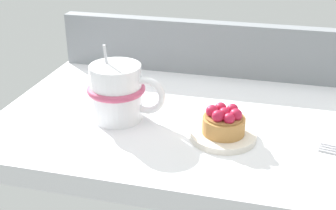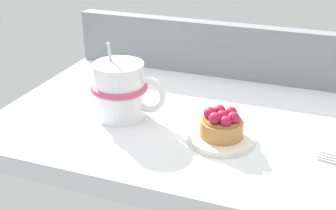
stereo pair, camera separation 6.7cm
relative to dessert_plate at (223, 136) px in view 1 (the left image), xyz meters
The scene contains 5 objects.
ground_plane 8.31cm from the dessert_plate, 123.17° to the left, with size 69.46×43.64×3.44cm, color white.
window_rail_back 27.83cm from the dessert_plate, 99.22° to the left, with size 68.07×3.04×11.05cm, color gray.
dessert_plate is the anchor object (origin of this frame).
raspberry_tart 2.48cm from the dessert_plate, 87.60° to the right, with size 6.57×6.57×4.48cm.
coffee_mug 18.63cm from the dessert_plate, behind, with size 13.21×9.63×12.74cm.
Camera 1 is at (10.87, -66.67, 34.10)cm, focal length 47.18 mm.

